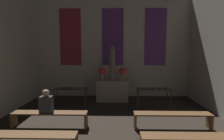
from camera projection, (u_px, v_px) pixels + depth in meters
name	position (u px, v px, depth m)	size (l,w,h in m)	color
wall_back	(113.00, 47.00, 8.74)	(7.74, 0.16, 4.96)	beige
altar	(112.00, 91.00, 8.01)	(1.44, 0.59, 0.96)	gray
statue	(112.00, 64.00, 7.88)	(0.28, 0.28, 1.59)	slate
flower_vase_left	(102.00, 72.00, 7.93)	(0.34, 0.34, 0.59)	#937A5B
flower_vase_right	(123.00, 72.00, 7.91)	(0.34, 0.34, 0.59)	#937A5B
candle_rack_left	(71.00, 91.00, 6.94)	(1.29, 0.49, 1.00)	#332D28
candle_rack_right	(154.00, 91.00, 6.87)	(1.29, 0.49, 1.01)	#332D28
pew_third_left	(26.00, 139.00, 3.84)	(2.25, 0.36, 0.47)	brown
pew_back_left	(50.00, 116.00, 5.21)	(2.25, 0.36, 0.47)	brown
pew_back_right	(172.00, 117.00, 5.13)	(2.25, 0.36, 0.47)	brown
person_seated	(46.00, 102.00, 5.16)	(0.36, 0.24, 0.69)	#383D47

